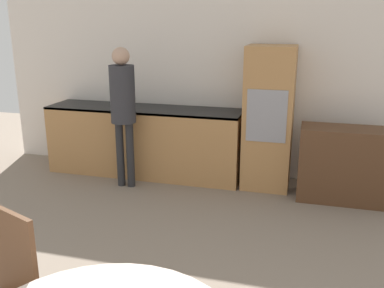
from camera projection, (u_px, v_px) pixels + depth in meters
wall_back at (240, 76)px, 5.40m from camera, size 6.62×0.05×2.60m
kitchen_counter at (145, 140)px, 5.62m from camera, size 2.55×0.60×0.89m
oven_unit at (269, 118)px, 5.11m from camera, size 0.56×0.59×1.70m
sideboard at (348, 165)px, 4.78m from camera, size 1.07×0.45×0.84m
person_standing at (123, 101)px, 5.02m from camera, size 0.29×0.29×1.69m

